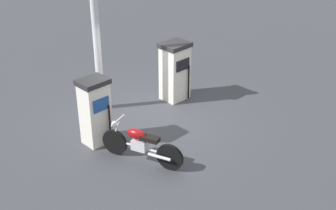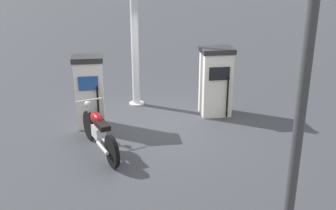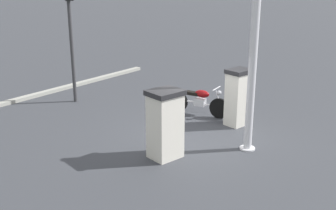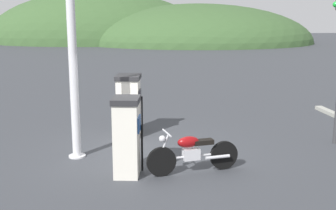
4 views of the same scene
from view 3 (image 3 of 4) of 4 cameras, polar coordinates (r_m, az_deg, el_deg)
The scene contains 7 objects.
ground_plane at distance 11.71m, azimuth 3.53°, elevation -4.18°, with size 120.00×120.00×0.00m, color #383A3F.
fuel_pump_near at distance 12.40m, azimuth 9.49°, elevation 1.09°, with size 0.66×0.75×1.69m.
fuel_pump_far at distance 10.08m, azimuth -0.40°, elevation -2.59°, with size 0.77×0.86×1.71m.
motorcycle_near_pump at distance 13.26m, azimuth 4.30°, elevation 0.56°, with size 2.03×0.68×0.96m.
roadside_traffic_light at distance 14.40m, azimuth -13.18°, elevation 11.18°, with size 0.40×0.30×4.17m.
canopy_support_pole at distance 10.41m, azimuth 11.37°, elevation 4.00°, with size 0.40×0.40×4.07m.
road_edge_kerb at distance 16.51m, azimuth -14.61°, elevation 2.12°, with size 0.94×8.96×0.12m.
Camera 3 is at (-6.86, 8.40, 4.42)m, focal length 44.70 mm.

